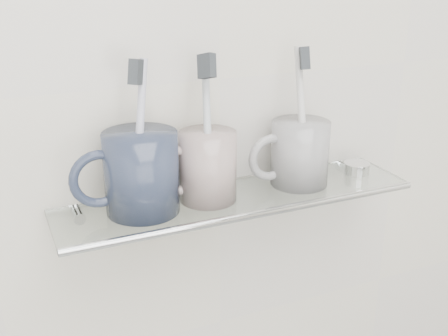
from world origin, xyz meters
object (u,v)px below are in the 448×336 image
mug_left (142,173)px  mug_center (208,166)px  shelf_glass (238,198)px  mug_right (300,153)px

mug_left → mug_center: (0.09, 0.00, -0.01)m
shelf_glass → mug_left: 0.14m
shelf_glass → mug_left: size_ratio=4.73×
mug_center → mug_right: 0.14m
shelf_glass → mug_left: mug_left is taller
shelf_glass → mug_center: (-0.04, 0.00, 0.05)m
shelf_glass → mug_right: (0.10, 0.00, 0.05)m
shelf_glass → mug_right: size_ratio=5.40×
mug_left → mug_center: 0.09m
shelf_glass → mug_center: bearing=173.2°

